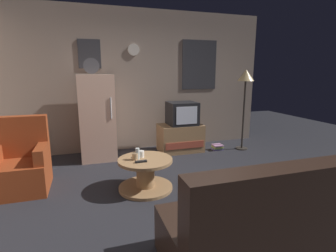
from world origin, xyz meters
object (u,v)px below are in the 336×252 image
object	(u,v)px
fridge	(97,117)
tv_stand	(180,138)
remote_control	(141,162)
armchair	(21,165)
mug_ceramic_tan	(135,156)
wine_glass	(138,154)
couch	(271,227)
standing_lamp	(246,82)
coffee_table	(145,174)
book_stack	(217,147)
crt_tv	(182,113)
mug_ceramic_white	(141,154)

from	to	relation	value
fridge	tv_stand	distance (m)	1.64
remote_control	armchair	size ratio (longest dim) A/B	0.16
mug_ceramic_tan	tv_stand	bearing A→B (deg)	51.40
tv_stand	remote_control	distance (m)	1.94
wine_glass	couch	size ratio (longest dim) A/B	0.09
tv_stand	couch	distance (m)	3.13
standing_lamp	remote_control	distance (m)	2.87
tv_stand	coffee_table	size ratio (longest dim) A/B	1.17
mug_ceramic_tan	book_stack	size ratio (longest dim) A/B	0.44
crt_tv	book_stack	bearing A→B (deg)	-12.72
fridge	remote_control	size ratio (longest dim) A/B	11.80
standing_lamp	remote_control	bearing A→B (deg)	-150.46
crt_tv	coffee_table	size ratio (longest dim) A/B	0.75
crt_tv	mug_ceramic_tan	distance (m)	1.91
remote_control	tv_stand	bearing A→B (deg)	52.60
armchair	couch	size ratio (longest dim) A/B	0.56
tv_stand	mug_ceramic_tan	distance (m)	1.88
mug_ceramic_white	book_stack	distance (m)	2.23
coffee_table	standing_lamp	bearing A→B (deg)	28.16
standing_lamp	book_stack	size ratio (longest dim) A/B	7.75
coffee_table	mug_ceramic_white	world-z (taller)	mug_ceramic_white
book_stack	mug_ceramic_tan	bearing A→B (deg)	-145.68
crt_tv	couch	world-z (taller)	crt_tv
standing_lamp	wine_glass	bearing A→B (deg)	-153.08
coffee_table	couch	world-z (taller)	couch
mug_ceramic_white	crt_tv	bearing A→B (deg)	51.58
crt_tv	remote_control	xyz separation A→B (m)	(-1.15, -1.58, -0.32)
coffee_table	book_stack	world-z (taller)	coffee_table
mug_ceramic_white	mug_ceramic_tan	distance (m)	0.12
coffee_table	book_stack	bearing A→B (deg)	36.35
standing_lamp	remote_control	size ratio (longest dim) A/B	10.60
mug_ceramic_tan	armchair	distance (m)	1.53
crt_tv	couch	bearing A→B (deg)	-97.29
crt_tv	armchair	size ratio (longest dim) A/B	0.56
coffee_table	tv_stand	bearing A→B (deg)	54.79
wine_glass	tv_stand	bearing A→B (deg)	52.09
remote_control	wine_glass	bearing A→B (deg)	95.26
book_stack	mug_ceramic_white	bearing A→B (deg)	-145.85
wine_glass	book_stack	xyz separation A→B (m)	(1.87, 1.29, -0.44)
coffee_table	armchair	distance (m)	1.65
crt_tv	standing_lamp	size ratio (longest dim) A/B	0.34
coffee_table	mug_ceramic_tan	distance (m)	0.29
coffee_table	mug_ceramic_white	bearing A→B (deg)	113.76
crt_tv	standing_lamp	distance (m)	1.38
wine_glass	remote_control	distance (m)	0.15
standing_lamp	mug_ceramic_white	xyz separation A→B (m)	(-2.32, -1.14, -0.89)
standing_lamp	mug_ceramic_tan	bearing A→B (deg)	-153.23
remote_control	coffee_table	bearing A→B (deg)	53.31
mug_ceramic_tan	crt_tv	bearing A→B (deg)	50.66
standing_lamp	fridge	bearing A→B (deg)	174.24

